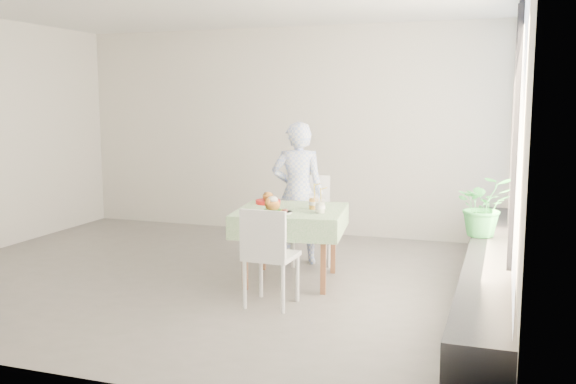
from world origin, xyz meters
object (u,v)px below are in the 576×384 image
at_px(diner, 298,193).
at_px(main_dish, 274,207).
at_px(cafe_table, 291,237).
at_px(juice_cup_orange, 314,202).
at_px(chair_near, 271,275).
at_px(potted_plant, 484,206).
at_px(chair_far, 310,237).

height_order(diner, main_dish, diner).
xyz_separation_m(cafe_table, juice_cup_orange, (0.22, 0.06, 0.35)).
bearing_deg(cafe_table, chair_near, -84.37).
bearing_deg(potted_plant, chair_far, 170.51).
height_order(chair_near, juice_cup_orange, juice_cup_orange).
bearing_deg(diner, potted_plant, 155.86).
distance_m(cafe_table, main_dish, 0.44).
distance_m(chair_near, diner, 1.64).
height_order(chair_far, chair_near, chair_far).
relative_size(chair_near, potted_plant, 1.48).
bearing_deg(main_dish, diner, 95.07).
bearing_deg(juice_cup_orange, potted_plant, 13.98).
height_order(cafe_table, main_dish, main_dish).
bearing_deg(juice_cup_orange, cafe_table, -164.51).
bearing_deg(diner, chair_far, 177.05).
xyz_separation_m(chair_near, potted_plant, (1.75, 1.26, 0.53)).
height_order(cafe_table, juice_cup_orange, juice_cup_orange).
bearing_deg(cafe_table, main_dish, -106.94).
bearing_deg(juice_cup_orange, chair_far, 109.40).
xyz_separation_m(chair_far, diner, (-0.14, -0.03, 0.50)).
relative_size(chair_far, potted_plant, 1.61).
relative_size(cafe_table, chair_near, 1.32).
bearing_deg(diner, main_dish, 78.86).
relative_size(juice_cup_orange, potted_plant, 0.50).
height_order(main_dish, juice_cup_orange, juice_cup_orange).
xyz_separation_m(cafe_table, chair_far, (-0.03, 0.77, -0.16)).
relative_size(cafe_table, diner, 0.74).
xyz_separation_m(main_dish, juice_cup_orange, (0.30, 0.33, 0.02)).
height_order(main_dish, potted_plant, potted_plant).
relative_size(diner, potted_plant, 2.64).
distance_m(juice_cup_orange, potted_plant, 1.66).
xyz_separation_m(chair_near, main_dish, (-0.16, 0.53, 0.52)).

